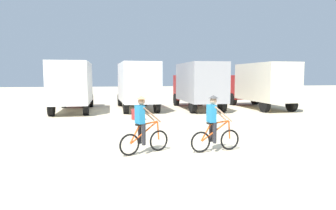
# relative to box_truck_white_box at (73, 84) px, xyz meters

# --- Properties ---
(ground_plane) EXTENTS (120.00, 120.00, 0.00)m
(ground_plane) POSITION_rel_box_truck_white_box_xyz_m (5.50, -11.58, -1.87)
(ground_plane) COLOR beige
(box_truck_white_box) EXTENTS (2.59, 6.82, 3.35)m
(box_truck_white_box) POSITION_rel_box_truck_white_box_xyz_m (0.00, 0.00, 0.00)
(box_truck_white_box) COLOR white
(box_truck_white_box) RESTS_ON ground
(box_truck_avon_van) EXTENTS (2.86, 6.90, 3.35)m
(box_truck_avon_van) POSITION_rel_box_truck_white_box_xyz_m (4.41, 0.44, 0.00)
(box_truck_avon_van) COLOR white
(box_truck_avon_van) RESTS_ON ground
(box_truck_grey_hauler) EXTENTS (2.56, 6.81, 3.35)m
(box_truck_grey_hauler) POSITION_rel_box_truck_white_box_xyz_m (8.85, -0.04, 0.00)
(box_truck_grey_hauler) COLOR #9E9EA3
(box_truck_grey_hauler) RESTS_ON ground
(box_truck_cream_rv) EXTENTS (2.71, 6.86, 3.35)m
(box_truck_cream_rv) POSITION_rel_box_truck_white_box_xyz_m (13.68, -0.35, 0.00)
(box_truck_cream_rv) COLOR beige
(box_truck_cream_rv) RESTS_ON ground
(cyclist_orange_shirt) EXTENTS (1.60, 0.82, 1.82)m
(cyclist_orange_shirt) POSITION_rel_box_truck_white_box_xyz_m (3.87, -11.89, -1.03)
(cyclist_orange_shirt) COLOR black
(cyclist_orange_shirt) RESTS_ON ground
(cyclist_cowboy_hat) EXTENTS (1.72, 0.54, 1.82)m
(cyclist_cowboy_hat) POSITION_rel_box_truck_white_box_xyz_m (6.14, -12.00, -1.03)
(cyclist_cowboy_hat) COLOR black
(cyclist_cowboy_hat) RESTS_ON ground
(supply_crate) EXTENTS (0.70, 0.74, 0.61)m
(supply_crate) POSITION_rel_box_truck_white_box_xyz_m (4.15, -4.70, -1.57)
(supply_crate) COLOR #9E2D2D
(supply_crate) RESTS_ON ground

